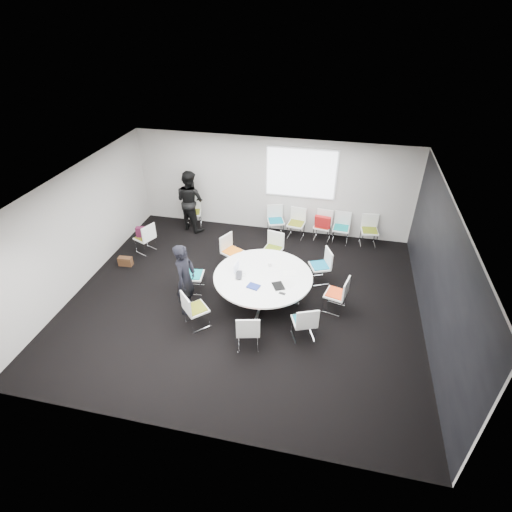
% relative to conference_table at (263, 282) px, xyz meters
% --- Properties ---
extents(room_shell, '(8.08, 7.08, 2.88)m').
position_rel_conference_table_xyz_m(room_shell, '(-0.34, -0.06, 0.86)').
color(room_shell, black).
rests_on(room_shell, ground).
extents(conference_table, '(2.22, 2.22, 0.73)m').
position_rel_conference_table_xyz_m(conference_table, '(0.00, 0.00, 0.00)').
color(conference_table, silver).
rests_on(conference_table, ground).
extents(projection_screen, '(1.90, 0.03, 1.35)m').
position_rel_conference_table_xyz_m(projection_screen, '(0.36, 3.40, 1.31)').
color(projection_screen, white).
rests_on(projection_screen, room_shell).
extents(chair_ring_a, '(0.55, 0.56, 0.88)m').
position_rel_conference_table_xyz_m(chair_ring_a, '(1.65, 0.05, -0.27)').
color(chair_ring_a, silver).
rests_on(chair_ring_a, ground).
extents(chair_ring_b, '(0.59, 0.60, 0.88)m').
position_rel_conference_table_xyz_m(chair_ring_b, '(1.21, 1.07, -0.27)').
color(chair_ring_b, silver).
rests_on(chair_ring_b, ground).
extents(chair_ring_c, '(0.55, 0.54, 0.88)m').
position_rel_conference_table_xyz_m(chair_ring_c, '(-0.06, 1.56, -0.27)').
color(chair_ring_c, silver).
rests_on(chair_ring_c, ground).
extents(chair_ring_d, '(0.60, 0.61, 0.88)m').
position_rel_conference_table_xyz_m(chair_ring_d, '(-1.07, 1.23, -0.27)').
color(chair_ring_d, silver).
rests_on(chair_ring_d, ground).
extents(chair_ring_e, '(0.50, 0.51, 0.88)m').
position_rel_conference_table_xyz_m(chair_ring_e, '(-1.70, 0.04, -0.27)').
color(chair_ring_e, silver).
rests_on(chair_ring_e, ground).
extents(chair_ring_f, '(0.64, 0.64, 0.88)m').
position_rel_conference_table_xyz_m(chair_ring_f, '(-1.23, -1.10, -0.27)').
color(chair_ring_f, silver).
rests_on(chair_ring_f, ground).
extents(chair_ring_g, '(0.55, 0.54, 0.88)m').
position_rel_conference_table_xyz_m(chair_ring_g, '(-0.00, -1.46, -0.27)').
color(chair_ring_g, silver).
rests_on(chair_ring_g, ground).
extents(chair_ring_h, '(0.59, 0.59, 0.88)m').
position_rel_conference_table_xyz_m(chair_ring_h, '(1.06, -0.99, -0.27)').
color(chair_ring_h, silver).
rests_on(chair_ring_h, ground).
extents(chair_back_a, '(0.58, 0.57, 0.88)m').
position_rel_conference_table_xyz_m(chair_back_a, '(-0.25, 3.11, -0.27)').
color(chair_back_a, silver).
rests_on(chair_back_a, ground).
extents(chair_back_b, '(0.52, 0.51, 0.88)m').
position_rel_conference_table_xyz_m(chair_back_b, '(0.35, 3.07, -0.27)').
color(chair_back_b, silver).
rests_on(chair_back_b, ground).
extents(chair_back_c, '(0.52, 0.51, 0.88)m').
position_rel_conference_table_xyz_m(chair_back_c, '(1.11, 3.11, -0.27)').
color(chair_back_c, silver).
rests_on(chair_back_c, ground).
extents(chair_back_d, '(0.49, 0.48, 0.88)m').
position_rel_conference_table_xyz_m(chair_back_d, '(1.64, 3.09, -0.27)').
color(chair_back_d, silver).
rests_on(chair_back_d, ground).
extents(chair_back_e, '(0.51, 0.50, 0.88)m').
position_rel_conference_table_xyz_m(chair_back_e, '(2.42, 3.11, -0.27)').
color(chair_back_e, silver).
rests_on(chair_back_e, ground).
extents(chair_spare_left, '(0.59, 0.60, 0.88)m').
position_rel_conference_table_xyz_m(chair_spare_left, '(-3.58, 1.40, -0.27)').
color(chair_spare_left, silver).
rests_on(chair_spare_left, ground).
extents(chair_person_back, '(0.57, 0.56, 0.88)m').
position_rel_conference_table_xyz_m(chair_person_back, '(-2.80, 3.11, -0.27)').
color(chair_person_back, silver).
rests_on(chair_person_back, ground).
extents(person_main, '(0.45, 0.65, 1.70)m').
position_rel_conference_table_xyz_m(person_main, '(-1.58, -0.65, 0.31)').
color(person_main, black).
rests_on(person_main, ground).
extents(person_back, '(1.10, 1.00, 1.84)m').
position_rel_conference_table_xyz_m(person_back, '(-2.80, 2.94, 0.38)').
color(person_back, black).
rests_on(person_back, ground).
extents(laptop, '(0.28, 0.38, 0.03)m').
position_rel_conference_table_xyz_m(laptop, '(-0.48, -0.11, 0.20)').
color(laptop, '#333338').
rests_on(laptop, conference_table).
extents(laptop_lid, '(0.05, 0.30, 0.22)m').
position_rel_conference_table_xyz_m(laptop_lid, '(-0.62, 0.03, 0.32)').
color(laptop_lid, silver).
rests_on(laptop_lid, conference_table).
extents(notebook_black, '(0.33, 0.37, 0.02)m').
position_rel_conference_table_xyz_m(notebook_black, '(0.40, -0.31, 0.20)').
color(notebook_black, black).
rests_on(notebook_black, conference_table).
extents(tablet_folio, '(0.30, 0.26, 0.03)m').
position_rel_conference_table_xyz_m(tablet_folio, '(-0.12, -0.45, 0.20)').
color(tablet_folio, navy).
rests_on(tablet_folio, conference_table).
extents(papers_right, '(0.34, 0.27, 0.00)m').
position_rel_conference_table_xyz_m(papers_right, '(0.58, 0.22, 0.19)').
color(papers_right, white).
rests_on(papers_right, conference_table).
extents(papers_front, '(0.36, 0.32, 0.00)m').
position_rel_conference_table_xyz_m(papers_front, '(0.58, -0.16, 0.19)').
color(papers_front, silver).
rests_on(papers_front, conference_table).
extents(cup, '(0.08, 0.08, 0.09)m').
position_rel_conference_table_xyz_m(cup, '(0.08, 0.40, 0.23)').
color(cup, white).
rests_on(cup, conference_table).
extents(phone, '(0.15, 0.10, 0.01)m').
position_rel_conference_table_xyz_m(phone, '(0.52, -0.54, 0.19)').
color(phone, black).
rests_on(phone, conference_table).
extents(maroon_bag, '(0.42, 0.19, 0.28)m').
position_rel_conference_table_xyz_m(maroon_bag, '(-3.59, 1.40, 0.08)').
color(maroon_bag, '#4D142E').
rests_on(maroon_bag, chair_spare_left).
extents(brown_bag, '(0.37, 0.19, 0.24)m').
position_rel_conference_table_xyz_m(brown_bag, '(-3.83, 0.66, -0.42)').
color(brown_bag, '#422715').
rests_on(brown_bag, ground).
extents(red_jacket, '(0.46, 0.24, 0.36)m').
position_rel_conference_table_xyz_m(red_jacket, '(1.11, 2.88, 0.16)').
color(red_jacket, '#AE1516').
rests_on(red_jacket, chair_back_c).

